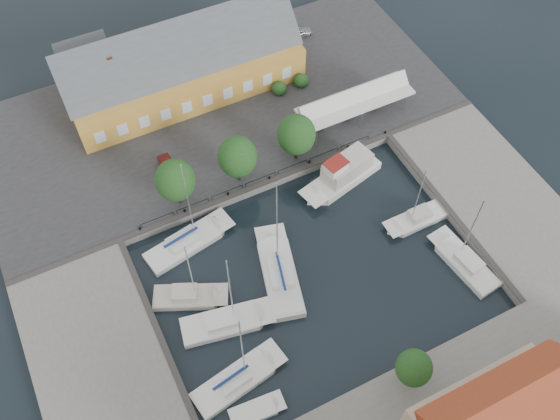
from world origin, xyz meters
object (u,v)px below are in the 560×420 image
trawler (343,175)px  east_boat_b (416,220)px  tent_canopy (355,101)px  launch_nw (205,229)px  west_boat_c (225,323)px  launch_sw (256,411)px  center_sailboat (279,274)px  west_boat_a (188,243)px  car_silver (298,32)px  west_boat_d (237,381)px  car_red (168,167)px  warehouse (177,67)px  west_boat_b (189,297)px  east_boat_c (464,263)px

trawler → east_boat_b: bearing=-63.1°
tent_canopy → launch_nw: size_ratio=3.12×
west_boat_c → launch_sw: size_ratio=2.35×
center_sailboat → west_boat_c: center_sailboat is taller
west_boat_c → launch_nw: bearing=77.1°
trawler → west_boat_a: (-18.64, -0.13, -0.75)m
car_silver → west_boat_a: west_boat_a is taller
west_boat_d → launch_nw: west_boat_d is taller
car_red → launch_nw: (0.80, -8.42, -1.53)m
west_boat_d → center_sailboat: bearing=44.0°
trawler → launch_nw: (-16.26, 0.80, -0.93)m
car_red → center_sailboat: center_sailboat is taller
warehouse → tent_canopy: bearing=-39.9°
west_boat_b → west_boat_c: 4.62m
tent_canopy → west_boat_d: size_ratio=1.15×
car_silver → west_boat_c: (-25.17, -33.30, -1.39)m
car_red → launch_nw: size_ratio=0.84×
west_boat_d → west_boat_a: bearing=84.7°
trawler → west_boat_c: size_ratio=0.86×
launch_nw → east_boat_b: bearing=-24.0°
warehouse → east_boat_b: 33.31m
east_boat_c → center_sailboat: bearing=157.4°
tent_canopy → trawler: bearing=-127.7°
west_boat_a → launch_nw: size_ratio=2.88×
car_red → center_sailboat: (5.30, -16.99, -1.26)m
warehouse → east_boat_b: (15.37, -29.26, -4.17)m
warehouse → east_boat_c: 39.89m
tent_canopy → west_boat_b: bearing=-153.5°
trawler → launch_sw: 27.42m
trawler → west_boat_d: size_ratio=0.86×
east_boat_c → west_boat_d: bearing=-178.2°
center_sailboat → launch_sw: bearing=-125.2°
tent_canopy → launch_sw: size_ratio=2.72×
warehouse → launch_nw: size_ratio=6.36×
warehouse → west_boat_c: bearing=-103.8°
east_boat_b → east_boat_c: 6.84m
trawler → launch_nw: 16.31m
tent_canopy → launch_nw: bearing=-163.9°
car_silver → west_boat_b: west_boat_b is taller
east_boat_b → east_boat_c: bearing=-78.0°
car_red → west_boat_b: west_boat_b is taller
west_boat_b → launch_sw: west_boat_b is taller
launch_sw → car_silver: bearing=58.3°
car_silver → launch_nw: car_silver is taller
east_boat_b → launch_sw: (-23.94, -10.71, -0.17)m
tent_canopy → trawler: 9.32m
car_red → launch_nw: 8.59m
tent_canopy → east_boat_b: (-1.23, -15.40, -3.42)m
launch_nw → car_silver: bearing=44.6°
tent_canopy → car_silver: size_ratio=3.68×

